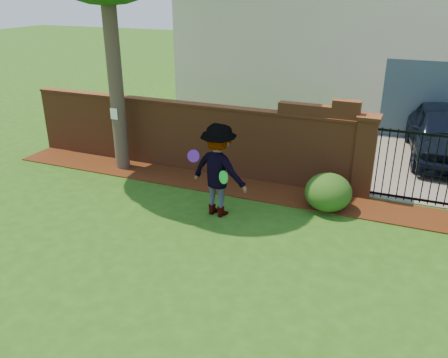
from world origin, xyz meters
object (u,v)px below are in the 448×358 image
at_px(frisbee_purple, 194,156).
at_px(frisbee_green, 224,177).
at_px(car, 445,135).
at_px(man, 217,171).

relative_size(frisbee_purple, frisbee_green, 0.96).
bearing_deg(frisbee_green, car, 53.39).
xyz_separation_m(man, frisbee_green, (0.25, -0.27, 0.00)).
bearing_deg(car, frisbee_green, -132.15).
distance_m(car, man, 6.88).
relative_size(man, frisbee_green, 7.35).
xyz_separation_m(man, frisbee_purple, (-0.41, -0.24, 0.34)).
height_order(man, frisbee_purple, man).
xyz_separation_m(frisbee_purple, frisbee_green, (0.66, -0.03, -0.34)).
bearing_deg(frisbee_purple, frisbee_green, -3.02).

